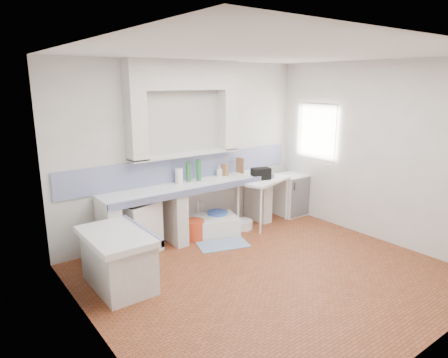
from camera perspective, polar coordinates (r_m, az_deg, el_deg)
floor at (r=5.42m, az=6.54°, el=-13.43°), size 4.50×4.50×0.00m
ceiling at (r=4.84m, az=7.48°, el=17.57°), size 4.50×4.50×0.00m
wall_back at (r=6.50m, az=-5.31°, el=4.25°), size 4.50×0.00×4.50m
wall_front at (r=3.82m, az=28.25°, el=-4.22°), size 4.50×0.00×4.50m
wall_left at (r=3.79m, az=-18.45°, el=-3.35°), size 0.00×4.50×4.50m
wall_right at (r=6.68m, az=21.11°, el=3.63°), size 0.00×4.50×4.50m
alcove_mass at (r=6.26m, az=-5.74°, el=14.67°), size 1.90×0.25×0.45m
window_frame at (r=7.48m, az=14.17°, el=6.69°), size 0.35×0.86×1.06m
lace_valance at (r=7.33m, az=13.62°, el=9.57°), size 0.01×0.84×0.24m
counter_slab at (r=6.32m, az=-4.54°, el=-1.03°), size 3.00×0.60×0.08m
counter_lip at (r=6.09m, az=-3.13°, el=-1.57°), size 3.00×0.04×0.10m
counter_pier_left at (r=5.87m, az=-16.17°, el=-7.36°), size 0.20×0.55×0.82m
counter_pier_mid at (r=6.28m, az=-7.17°, el=-5.49°), size 0.20×0.55×0.82m
counter_pier_right at (r=7.25m, az=4.90°, el=-2.77°), size 0.20×0.55×0.82m
peninsula_top at (r=5.01m, az=-15.18°, el=-7.91°), size 0.70×1.10×0.08m
peninsula_base at (r=5.15m, az=-14.93°, el=-11.54°), size 0.60×1.00×0.62m
peninsula_lip at (r=5.13m, az=-11.74°, el=-7.20°), size 0.04×1.10×0.10m
backsplash at (r=6.55m, az=-5.18°, el=1.64°), size 4.27×0.03×0.40m
stove at (r=6.04m, az=-12.34°, el=-6.76°), size 0.67×0.65×0.77m
sink at (r=6.66m, az=-2.72°, el=-6.84°), size 1.20×0.90×0.26m
side_table at (r=7.06m, az=5.64°, el=-3.22°), size 1.11×0.81×0.04m
fridge at (r=7.64m, az=9.53°, el=-2.21°), size 0.52×0.52×0.78m
bucket_red at (r=6.45m, az=-4.35°, el=-7.28°), size 0.45×0.45×0.32m
bucket_orange at (r=6.69m, az=-1.82°, el=-6.67°), size 0.35×0.35×0.27m
bucket_blue at (r=6.82m, az=-0.95°, el=-6.01°), size 0.42×0.42×0.33m
basin_white at (r=6.92m, az=2.60°, el=-6.51°), size 0.42×0.42×0.14m
water_bottle_a at (r=6.68m, az=-4.15°, el=-6.51°), size 0.10×0.10×0.32m
water_bottle_b at (r=6.85m, az=-2.36°, el=-6.00°), size 0.11×0.11×0.31m
black_bag at (r=6.87m, az=5.32°, el=0.75°), size 0.35×0.26×0.20m
green_bottle_a at (r=6.40m, az=-5.15°, el=0.99°), size 0.09×0.09×0.32m
green_bottle_b at (r=6.46m, az=-3.67°, el=1.29°), size 0.08×0.08×0.35m
knife_block at (r=6.83m, az=0.17°, el=1.35°), size 0.12×0.11×0.20m
cutting_board at (r=7.02m, az=2.32°, el=1.98°), size 0.02×0.20×0.27m
paper_towel at (r=6.32m, az=-6.49°, el=0.42°), size 0.13×0.13×0.24m
soap_bottle at (r=6.75m, az=-0.68°, el=1.18°), size 0.12×0.12×0.19m
rug at (r=6.26m, az=-0.16°, el=-9.41°), size 0.87×0.65×0.01m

